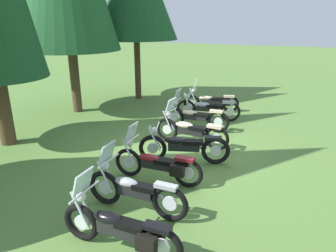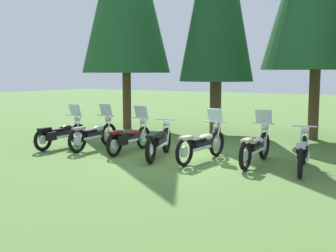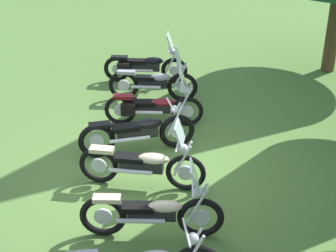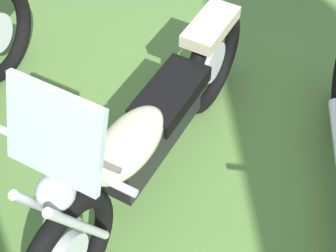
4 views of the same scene
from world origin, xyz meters
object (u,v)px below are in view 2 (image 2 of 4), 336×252
Objects in this scene: motorcycle_2 at (129,137)px; motorcycle_4 at (202,143)px; motorcycle_5 at (256,147)px; motorcycle_3 at (159,141)px; motorcycle_6 at (303,152)px; motorcycle_0 at (61,134)px; motorcycle_1 at (94,134)px.

motorcycle_4 reaches higher than motorcycle_2.
motorcycle_3 is at bearing 99.45° from motorcycle_5.
motorcycle_4 is at bearing 83.42° from motorcycle_6.
motorcycle_4 reaches higher than motorcycle_3.
motorcycle_0 is 1.15m from motorcycle_1.
motorcycle_6 is (6.30, 0.35, -0.01)m from motorcycle_1.
motorcycle_2 reaches higher than motorcycle_0.
motorcycle_4 reaches higher than motorcycle_0.
motorcycle_1 is 0.99× the size of motorcycle_2.
motorcycle_2 is (2.38, 0.43, 0.00)m from motorcycle_0.
motorcycle_0 is at bearing 108.28° from motorcycle_1.
motorcycle_4 reaches higher than motorcycle_6.
motorcycle_5 reaches higher than motorcycle_2.
motorcycle_3 is (2.47, -0.10, -0.00)m from motorcycle_1.
motorcycle_2 is 3.81m from motorcycle_5.
motorcycle_3 is (3.56, 0.25, 0.01)m from motorcycle_0.
motorcycle_2 is at bearing 93.15° from motorcycle_5.
motorcycle_3 is at bearing -92.10° from motorcycle_1.
motorcycle_2 is 1.20m from motorcycle_3.
motorcycle_3 is 1.24m from motorcycle_4.
motorcycle_4 is at bearing -84.29° from motorcycle_0.
motorcycle_2 is 0.95× the size of motorcycle_3.
motorcycle_4 is at bearing -96.47° from motorcycle_3.
motorcycle_6 is at bearing -86.54° from motorcycle_1.
motorcycle_5 is at bearing 74.07° from motorcycle_6.
motorcycle_4 is (3.69, 0.13, 0.02)m from motorcycle_1.
motorcycle_6 is at bearing -84.69° from motorcycle_0.
motorcycle_0 is at bearing 84.16° from motorcycle_6.
motorcycle_2 is 2.40m from motorcycle_4.
motorcycle_2 is at bearing 64.02° from motorcycle_3.
motorcycle_5 is 0.98× the size of motorcycle_6.
motorcycle_1 is 0.94× the size of motorcycle_5.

